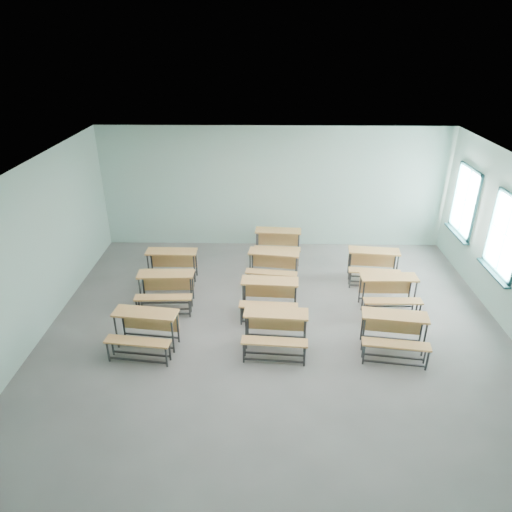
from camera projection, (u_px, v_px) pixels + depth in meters
The scene contains 11 objects.
room at pixel (282, 255), 8.35m from camera, with size 9.04×8.04×3.24m.
desk_unit_r0c0 at pixel (144, 326), 8.25m from camera, with size 1.25×0.92×0.73m.
desk_unit_r0c1 at pixel (276, 326), 8.25m from camera, with size 1.22×0.86×0.73m.
desk_unit_r0c2 at pixel (394, 329), 8.17m from camera, with size 1.26×0.93×0.73m.
desk_unit_r1c0 at pixel (166, 286), 9.57m from camera, with size 1.20×0.83×0.73m.
desk_unit_r1c1 at pixel (269, 293), 9.30m from camera, with size 1.21×0.85×0.73m.
desk_unit_r1c2 at pixel (389, 289), 9.44m from camera, with size 1.17×0.79×0.73m.
desk_unit_r2c0 at pixel (171, 262), 10.54m from camera, with size 1.17×0.79×0.73m.
desk_unit_r2c1 at pixel (273, 263), 10.51m from camera, with size 1.26×0.93×0.73m.
desk_unit_r2c2 at pixel (374, 261), 10.57m from camera, with size 1.24×0.90×0.73m.
desk_unit_r3c1 at pixel (278, 240), 11.64m from camera, with size 1.21×0.86×0.73m.
Camera 1 is at (-0.23, -7.46, 5.29)m, focal length 32.00 mm.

